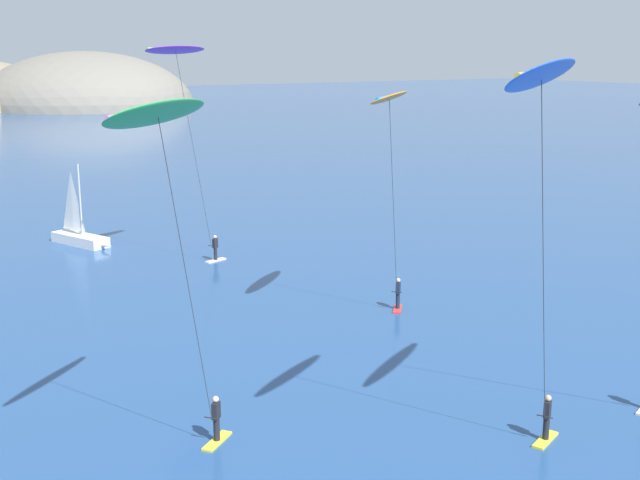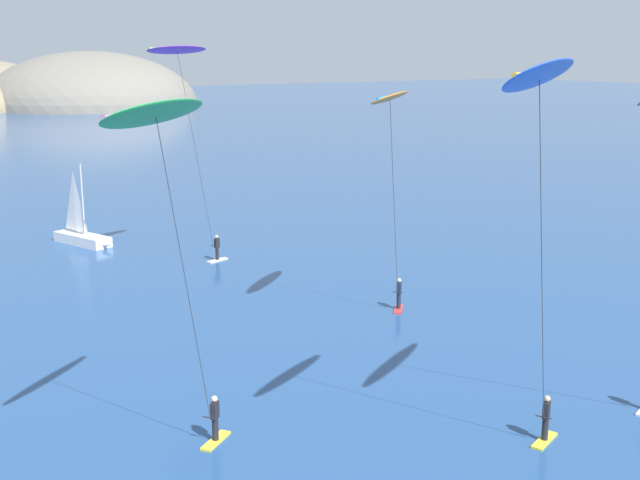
# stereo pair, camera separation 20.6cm
# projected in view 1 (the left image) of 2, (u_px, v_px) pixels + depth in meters

# --- Properties ---
(headland_island) EXTENTS (102.08, 60.97, 27.02)m
(headland_island) POSITION_uv_depth(u_px,v_px,m) (4.00, 108.00, 194.94)
(headland_island) COLOR slate
(headland_island) RESTS_ON ground
(sailboat_near) EXTENTS (3.07, 5.86, 5.70)m
(sailboat_near) POSITION_uv_depth(u_px,v_px,m) (83.00, 236.00, 55.93)
(sailboat_near) COLOR white
(sailboat_near) RESTS_ON ground
(kitesurfer_purple) EXTENTS (5.77, 2.99, 13.60)m
(kitesurfer_purple) POSITION_uv_depth(u_px,v_px,m) (180.00, 71.00, 46.99)
(kitesurfer_purple) COLOR silver
(kitesurfer_purple) RESTS_ON ground
(kitesurfer_blue) EXTENTS (6.60, 4.15, 13.07)m
(kitesurfer_blue) POSITION_uv_depth(u_px,v_px,m) (542.00, 106.00, 22.23)
(kitesurfer_blue) COLOR yellow
(kitesurfer_blue) RESTS_ON ground
(kitesurfer_orange) EXTENTS (5.27, 4.77, 11.48)m
(kitesurfer_orange) POSITION_uv_depth(u_px,v_px,m) (390.00, 117.00, 37.14)
(kitesurfer_orange) COLOR red
(kitesurfer_orange) RESTS_ON ground
(kitesurfer_green) EXTENTS (5.49, 4.74, 11.96)m
(kitesurfer_green) POSITION_uv_depth(u_px,v_px,m) (164.00, 146.00, 22.72)
(kitesurfer_green) COLOR yellow
(kitesurfer_green) RESTS_ON ground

